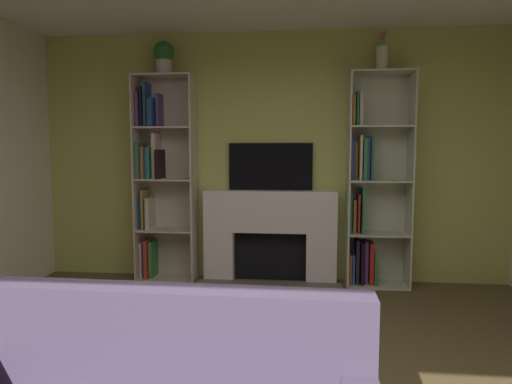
{
  "coord_description": "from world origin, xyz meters",
  "views": [
    {
      "loc": [
        0.34,
        -2.25,
        1.49
      ],
      "look_at": [
        0.0,
        1.11,
        1.16
      ],
      "focal_mm": 31.27,
      "sensor_mm": 36.0,
      "label": 1
    }
  ],
  "objects_px": {
    "fireplace": "(270,234)",
    "bookshelf_left": "(159,177)",
    "bookshelf_right": "(370,190)",
    "vase_with_flowers": "(382,57)",
    "potted_plant": "(164,56)",
    "tv": "(271,166)"
  },
  "relations": [
    {
      "from": "tv",
      "to": "potted_plant",
      "type": "xyz_separation_m",
      "value": [
        -1.17,
        -0.12,
        1.2
      ]
    },
    {
      "from": "tv",
      "to": "bookshelf_right",
      "type": "distance_m",
      "value": 1.12
    },
    {
      "from": "bookshelf_left",
      "to": "potted_plant",
      "type": "xyz_separation_m",
      "value": [
        0.09,
        -0.03,
        1.32
      ]
    },
    {
      "from": "fireplace",
      "to": "bookshelf_right",
      "type": "xyz_separation_m",
      "value": [
        1.09,
        -0.0,
        0.5
      ]
    },
    {
      "from": "tv",
      "to": "fireplace",
      "type": "bearing_deg",
      "value": -90.0
    },
    {
      "from": "vase_with_flowers",
      "to": "potted_plant",
      "type": "bearing_deg",
      "value": -179.99
    },
    {
      "from": "fireplace",
      "to": "potted_plant",
      "type": "distance_m",
      "value": 2.27
    },
    {
      "from": "bookshelf_right",
      "to": "vase_with_flowers",
      "type": "xyz_separation_m",
      "value": [
        0.08,
        -0.03,
        1.39
      ]
    },
    {
      "from": "fireplace",
      "to": "bookshelf_left",
      "type": "bearing_deg",
      "value": -179.69
    },
    {
      "from": "fireplace",
      "to": "bookshelf_right",
      "type": "height_order",
      "value": "bookshelf_right"
    },
    {
      "from": "fireplace",
      "to": "vase_with_flowers",
      "type": "height_order",
      "value": "vase_with_flowers"
    },
    {
      "from": "vase_with_flowers",
      "to": "bookshelf_right",
      "type": "bearing_deg",
      "value": 160.57
    },
    {
      "from": "fireplace",
      "to": "vase_with_flowers",
      "type": "bearing_deg",
      "value": -1.6
    },
    {
      "from": "bookshelf_left",
      "to": "vase_with_flowers",
      "type": "bearing_deg",
      "value": -0.61
    },
    {
      "from": "bookshelf_right",
      "to": "vase_with_flowers",
      "type": "height_order",
      "value": "vase_with_flowers"
    },
    {
      "from": "bookshelf_left",
      "to": "bookshelf_right",
      "type": "distance_m",
      "value": 2.34
    },
    {
      "from": "potted_plant",
      "to": "bookshelf_right",
      "type": "bearing_deg",
      "value": 0.74
    },
    {
      "from": "fireplace",
      "to": "tv",
      "type": "relative_size",
      "value": 1.69
    },
    {
      "from": "fireplace",
      "to": "bookshelf_left",
      "type": "relative_size",
      "value": 0.69
    },
    {
      "from": "bookshelf_left",
      "to": "potted_plant",
      "type": "height_order",
      "value": "potted_plant"
    },
    {
      "from": "potted_plant",
      "to": "vase_with_flowers",
      "type": "height_order",
      "value": "vase_with_flowers"
    },
    {
      "from": "vase_with_flowers",
      "to": "bookshelf_left",
      "type": "bearing_deg",
      "value": 179.39
    }
  ]
}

